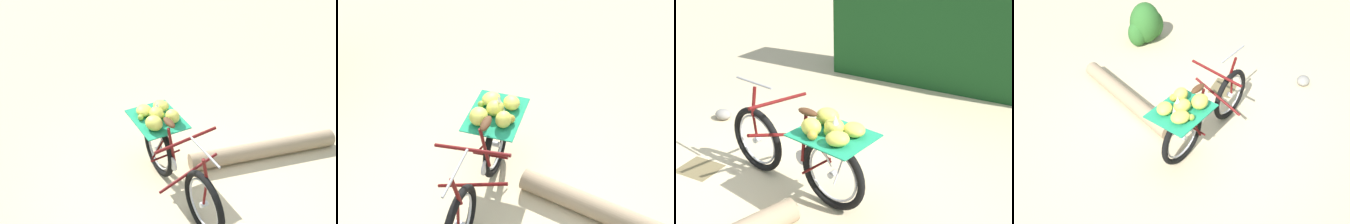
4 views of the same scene
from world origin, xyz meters
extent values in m
plane|color=beige|center=(0.00, 0.00, 0.00)|extent=(60.00, 60.00, 0.00)
torus|color=black|center=(-0.44, 0.05, 0.36)|extent=(0.73, 0.23, 0.73)
torus|color=#B7B7BC|center=(-0.44, 0.05, 0.36)|extent=(0.56, 0.14, 0.57)
cylinder|color=#B7B7BC|center=(-0.44, 0.05, 0.36)|extent=(0.08, 0.09, 0.06)
torus|color=black|center=(0.59, -0.17, 0.36)|extent=(0.73, 0.23, 0.73)
torus|color=#B7B7BC|center=(0.59, -0.17, 0.36)|extent=(0.56, 0.14, 0.57)
cylinder|color=#B7B7BC|center=(0.59, -0.17, 0.36)|extent=(0.08, 0.09, 0.06)
cylinder|color=#590F0F|center=(-0.12, -0.02, 0.53)|extent=(0.18, 0.69, 0.30)
cylinder|color=#590F0F|center=(-0.05, -0.03, 0.92)|extent=(0.19, 0.70, 0.11)
cylinder|color=#590F0F|center=(0.25, -0.10, 0.64)|extent=(0.06, 0.12, 0.49)
cylinder|color=#590F0F|center=(0.40, -0.13, 0.38)|extent=(0.11, 0.38, 0.05)
cylinder|color=#590F0F|center=(0.44, -0.14, 0.59)|extent=(0.09, 0.32, 0.47)
cylinder|color=#590F0F|center=(-0.45, 0.06, 0.52)|extent=(0.04, 0.05, 0.30)
cylinder|color=#590F0F|center=(-0.43, 0.05, 0.81)|extent=(0.06, 0.10, 0.30)
cylinder|color=gray|center=(-0.40, 0.04, 1.02)|extent=(0.51, 0.14, 0.02)
ellipsoid|color=#4C2D19|center=(0.31, -0.11, 0.91)|extent=(0.23, 0.14, 0.06)
cylinder|color=#B7B7BC|center=(0.21, -0.09, 0.40)|extent=(0.16, 0.05, 0.16)
cylinder|color=#B7B7BC|center=(0.49, -0.15, 0.56)|extent=(0.06, 0.20, 0.39)
cylinder|color=#B7B7BC|center=(0.70, -0.20, 0.56)|extent=(0.07, 0.24, 0.39)
cube|color=brown|center=(0.61, -0.18, 0.76)|extent=(0.68, 0.56, 0.02)
cube|color=#1E8C60|center=(0.61, -0.18, 0.78)|extent=(0.78, 0.67, 0.01)
ellipsoid|color=#CCC64C|center=(0.77, -0.11, 0.84)|extent=(0.28, 0.27, 0.11)
ellipsoid|color=#CCC64C|center=(0.61, -0.17, 0.86)|extent=(0.26, 0.25, 0.15)
ellipsoid|color=#CCC64C|center=(0.44, -0.27, 0.86)|extent=(0.20, 0.18, 0.16)
ellipsoid|color=#CCC64C|center=(0.46, -0.02, 0.86)|extent=(0.22, 0.19, 0.16)
ellipsoid|color=#CCC64C|center=(0.72, -0.33, 0.84)|extent=(0.24, 0.21, 0.12)
sphere|color=#8CAD38|center=(0.58, -0.21, 0.83)|extent=(0.09, 0.09, 0.09)
sphere|color=#B29333|center=(0.49, -0.34, 0.83)|extent=(0.09, 0.09, 0.09)
sphere|color=#8CAD38|center=(0.70, -0.01, 0.82)|extent=(0.07, 0.07, 0.07)
cone|color=white|center=(0.64, -0.20, 0.88)|extent=(0.17, 0.17, 0.20)
cylinder|color=#9E8466|center=(-0.06, -1.40, 0.11)|extent=(1.02, 1.91, 0.22)
camera|label=1|loc=(-2.55, 2.29, 3.48)|focal=44.54mm
camera|label=2|loc=(-2.49, -0.52, 3.47)|focal=43.39mm
camera|label=3|loc=(2.02, -2.84, 2.39)|focal=42.12mm
camera|label=4|loc=(3.38, 1.17, 3.31)|focal=38.64mm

